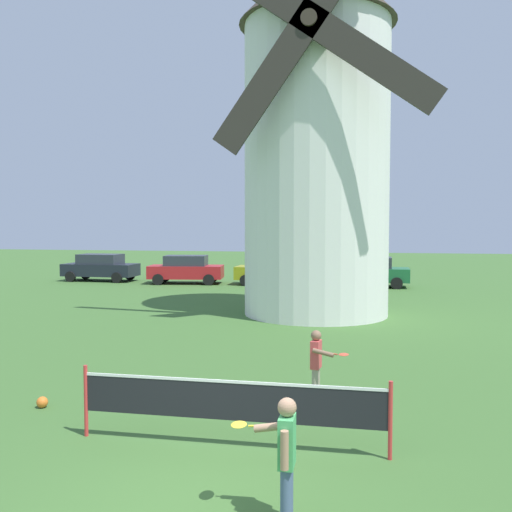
# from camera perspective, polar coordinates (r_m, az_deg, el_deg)

# --- Properties ---
(ground_plane) EXTENTS (120.00, 120.00, 0.00)m
(ground_plane) POSITION_cam_1_polar(r_m,az_deg,el_deg) (7.24, -6.03, -23.43)
(ground_plane) COLOR #3D662D
(windmill) EXTENTS (8.10, 5.90, 13.52)m
(windmill) POSITION_cam_1_polar(r_m,az_deg,el_deg) (20.42, 6.25, 13.11)
(windmill) COLOR white
(windmill) RESTS_ON ground_plane
(tennis_net) EXTENTS (4.60, 0.06, 1.10)m
(tennis_net) POSITION_cam_1_polar(r_m,az_deg,el_deg) (8.33, -2.69, -14.69)
(tennis_net) COLOR red
(tennis_net) RESTS_ON ground_plane
(player_near) EXTENTS (0.77, 0.53, 1.38)m
(player_near) POSITION_cam_1_polar(r_m,az_deg,el_deg) (6.39, 3.00, -19.47)
(player_near) COLOR slate
(player_near) RESTS_ON ground_plane
(player_far) EXTENTS (0.73, 0.61, 1.29)m
(player_far) POSITION_cam_1_polar(r_m,az_deg,el_deg) (10.51, 6.31, -10.62)
(player_far) COLOR #9E937F
(player_far) RESTS_ON ground_plane
(stray_ball) EXTENTS (0.20, 0.20, 0.20)m
(stray_ball) POSITION_cam_1_polar(r_m,az_deg,el_deg) (10.85, -21.13, -13.85)
(stray_ball) COLOR orange
(stray_ball) RESTS_ON ground_plane
(parked_car_black) EXTENTS (4.26, 1.96, 1.56)m
(parked_car_black) POSITION_cam_1_polar(r_m,az_deg,el_deg) (33.30, -15.70, -1.10)
(parked_car_black) COLOR #1E232D
(parked_car_black) RESTS_ON ground_plane
(parked_car_red) EXTENTS (4.24, 2.32, 1.56)m
(parked_car_red) POSITION_cam_1_polar(r_m,az_deg,el_deg) (30.89, -7.21, -1.33)
(parked_car_red) COLOR red
(parked_car_red) RESTS_ON ground_plane
(parked_car_mustard) EXTENTS (4.12, 1.94, 1.56)m
(parked_car_mustard) POSITION_cam_1_polar(r_m,az_deg,el_deg) (29.97, 1.86, -1.45)
(parked_car_mustard) COLOR #999919
(parked_car_mustard) RESTS_ON ground_plane
(parked_car_green) EXTENTS (4.15, 1.96, 1.56)m
(parked_car_green) POSITION_cam_1_polar(r_m,az_deg,el_deg) (29.66, 11.53, -1.56)
(parked_car_green) COLOR #1E6638
(parked_car_green) RESTS_ON ground_plane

